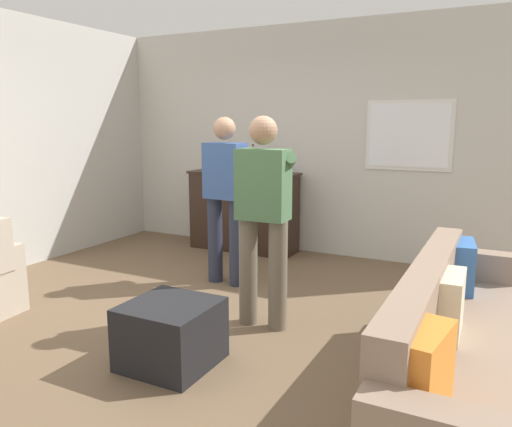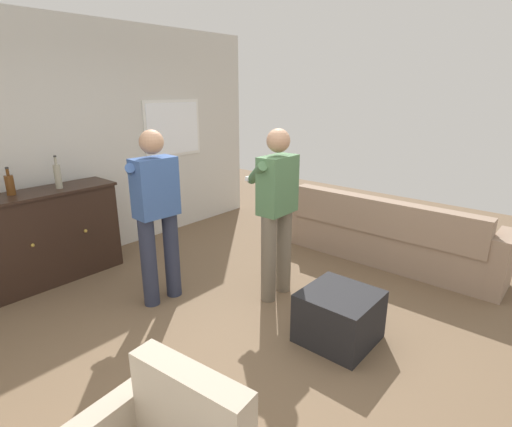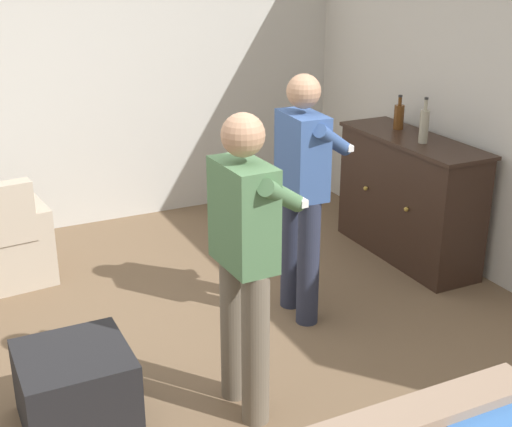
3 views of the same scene
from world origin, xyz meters
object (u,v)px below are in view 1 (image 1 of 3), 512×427
Objects in this scene: sideboard_cabinet at (244,211)px; person_standing_right at (264,212)px; bottle_liquor_amber at (226,162)px; couch at (452,349)px; bottle_wine_green at (253,162)px; ottoman at (171,334)px; person_standing_left at (226,193)px.

person_standing_right reaches higher than sideboard_cabinet.
sideboard_cabinet is at bearing -11.83° from bottle_liquor_amber.
couch is 3.75m from bottle_wine_green.
person_standing_right reaches higher than couch.
couch is 1.54× the size of person_standing_right.
couch is 7.39× the size of bottle_wine_green.
bottle_wine_green is (-2.62, 2.55, 0.81)m from couch.
bottle_wine_green reaches higher than ottoman.
couch is 1.79m from ottoman.
person_standing_left is (0.33, -1.24, -0.20)m from bottle_wine_green.
bottle_wine_green is 0.21× the size of person_standing_right.
bottle_liquor_amber is at bearing 139.17° from couch.
person_standing_left reaches higher than couch.
bottle_wine_green is at bearing 105.04° from person_standing_left.
person_standing_right reaches higher than bottle_liquor_amber.
ottoman is at bearing -72.06° from person_standing_left.
couch is 1.68m from person_standing_right.
ottoman is 0.34× the size of person_standing_left.
ottoman is at bearing -73.28° from bottle_wine_green.
person_standing_right is (1.14, -2.04, -0.20)m from bottle_wine_green.
person_standing_right is (1.58, -2.13, -0.18)m from bottle_liquor_amber.
bottle_liquor_amber is 3.40m from ottoman.
person_standing_left is at bearing 150.16° from couch.
person_standing_right is at bearing -44.54° from person_standing_left.
person_standing_left is (0.49, -1.27, 0.43)m from sideboard_cabinet.
bottle_liquor_amber is at bearing 168.17° from sideboard_cabinet.
couch is 1.54× the size of person_standing_left.
bottle_wine_green is 2.34m from person_standing_right.
person_standing_left is at bearing 135.46° from person_standing_right.
person_standing_right is (0.81, -0.80, 0.00)m from person_standing_left.
bottle_wine_green is 0.21× the size of person_standing_left.
bottle_wine_green is 0.61× the size of ottoman.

